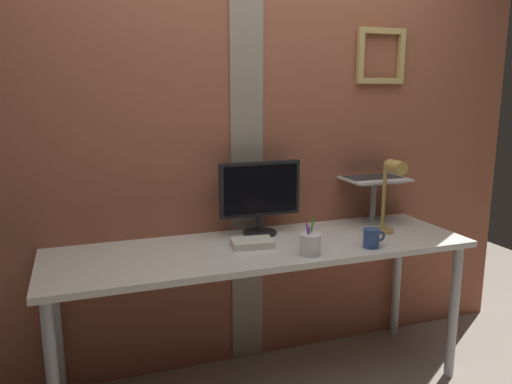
{
  "coord_description": "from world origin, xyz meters",
  "views": [
    {
      "loc": [
        -0.9,
        -2.12,
        1.53
      ],
      "look_at": [
        -0.07,
        0.21,
        1.02
      ],
      "focal_mm": 35.16,
      "sensor_mm": 36.0,
      "label": 1
    }
  ],
  "objects_px": {
    "monitor": "(260,193)",
    "laptop": "(368,168)",
    "coffee_mug": "(372,238)",
    "desk_lamp": "(390,188)",
    "pen_cup": "(310,244)"
  },
  "relations": [
    {
      "from": "laptop",
      "to": "coffee_mug",
      "type": "distance_m",
      "value": 0.61
    },
    {
      "from": "monitor",
      "to": "laptop",
      "type": "relative_size",
      "value": 1.23
    },
    {
      "from": "monitor",
      "to": "laptop",
      "type": "bearing_deg",
      "value": 6.26
    },
    {
      "from": "laptop",
      "to": "desk_lamp",
      "type": "bearing_deg",
      "value": -100.8
    },
    {
      "from": "laptop",
      "to": "pen_cup",
      "type": "xyz_separation_m",
      "value": [
        -0.6,
        -0.48,
        -0.26
      ]
    },
    {
      "from": "monitor",
      "to": "desk_lamp",
      "type": "relative_size",
      "value": 1.09
    },
    {
      "from": "desk_lamp",
      "to": "monitor",
      "type": "bearing_deg",
      "value": 159.02
    },
    {
      "from": "laptop",
      "to": "coffee_mug",
      "type": "height_order",
      "value": "laptop"
    },
    {
      "from": "desk_lamp",
      "to": "laptop",
      "type": "bearing_deg",
      "value": 79.2
    },
    {
      "from": "pen_cup",
      "to": "coffee_mug",
      "type": "relative_size",
      "value": 1.46
    },
    {
      "from": "pen_cup",
      "to": "monitor",
      "type": "bearing_deg",
      "value": 103.99
    },
    {
      "from": "desk_lamp",
      "to": "coffee_mug",
      "type": "bearing_deg",
      "value": -141.87
    },
    {
      "from": "laptop",
      "to": "coffee_mug",
      "type": "xyz_separation_m",
      "value": [
        -0.26,
        -0.48,
        -0.26
      ]
    },
    {
      "from": "monitor",
      "to": "laptop",
      "type": "distance_m",
      "value": 0.71
    },
    {
      "from": "laptop",
      "to": "coffee_mug",
      "type": "bearing_deg",
      "value": -118.86
    }
  ]
}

